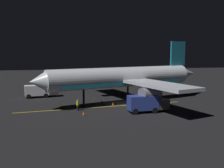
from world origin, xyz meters
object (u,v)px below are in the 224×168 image
object	(u,v)px
traffic_cone_under_wing	(102,101)
airliner	(126,78)
baggage_truck	(40,91)
catering_truck	(146,104)
traffic_cone_near_right	(84,114)
ground_crew_worker	(78,105)
traffic_cone_near_left	(113,104)

from	to	relation	value
traffic_cone_under_wing	airliner	bearing A→B (deg)	-101.07
baggage_truck	traffic_cone_under_wing	bearing A→B (deg)	-124.00
catering_truck	traffic_cone_near_right	world-z (taller)	catering_truck
catering_truck	traffic_cone_under_wing	size ratio (longest dim) A/B	11.64
ground_crew_worker	traffic_cone_near_left	bearing A→B (deg)	-66.12
baggage_truck	ground_crew_worker	world-z (taller)	baggage_truck
traffic_cone_near_left	traffic_cone_under_wing	xyz separation A→B (m)	(2.90, 1.49, 0.00)
airliner	baggage_truck	world-z (taller)	airliner
baggage_truck	traffic_cone_under_wing	world-z (taller)	baggage_truck
catering_truck	ground_crew_worker	distance (m)	10.73
catering_truck	ground_crew_worker	size ratio (longest dim) A/B	3.68
baggage_truck	traffic_cone_under_wing	distance (m)	13.94
traffic_cone_near_left	traffic_cone_near_right	bearing A→B (deg)	136.89
ground_crew_worker	traffic_cone_under_wing	size ratio (longest dim) A/B	3.16
baggage_truck	catering_truck	xyz separation A→B (m)	(-16.57, -17.03, 0.04)
catering_truck	traffic_cone_near_right	size ratio (longest dim) A/B	11.64
ground_crew_worker	traffic_cone_under_wing	distance (m)	7.41
airliner	traffic_cone_near_left	xyz separation A→B (m)	(-2.07, 2.76, -4.26)
baggage_truck	traffic_cone_near_right	distance (m)	18.25
airliner	baggage_truck	bearing A→B (deg)	61.38
airliner	baggage_truck	xyz separation A→B (m)	(8.60, 15.77, -3.22)
baggage_truck	ground_crew_worker	bearing A→B (deg)	-153.22
catering_truck	traffic_cone_near_left	size ratio (longest dim) A/B	11.64
traffic_cone_near_left	traffic_cone_near_right	xyz separation A→B (m)	(-5.96, 5.58, 0.00)
ground_crew_worker	traffic_cone_near_left	world-z (taller)	ground_crew_worker
airliner	ground_crew_worker	xyz separation A→B (m)	(-4.83, 8.99, -3.63)
airliner	baggage_truck	distance (m)	18.25
catering_truck	traffic_cone_near_right	distance (m)	9.66
baggage_truck	catering_truck	size ratio (longest dim) A/B	1.05
baggage_truck	ground_crew_worker	xyz separation A→B (m)	(-13.43, -6.78, -0.41)
airliner	traffic_cone_near_left	size ratio (longest dim) A/B	60.66
airliner	traffic_cone_near_left	bearing A→B (deg)	126.92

